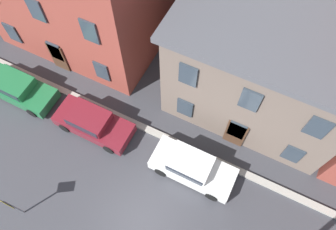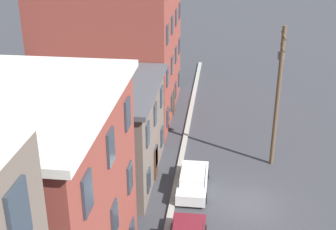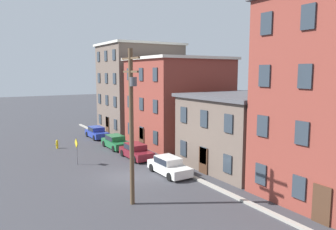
% 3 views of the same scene
% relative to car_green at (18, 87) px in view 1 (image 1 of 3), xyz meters
% --- Properties ---
extents(ground_plane, '(200.00, 200.00, 0.00)m').
position_rel_car_green_xyz_m(ground_plane, '(10.00, -3.24, -0.75)').
color(ground_plane, '#38383D').
extents(kerb_strip, '(56.00, 0.36, 0.16)m').
position_rel_car_green_xyz_m(kerb_strip, '(10.00, 1.26, -0.67)').
color(kerb_strip, '#9E998E').
rests_on(kerb_strip, ground_plane).
extents(apartment_far, '(9.42, 9.81, 6.47)m').
position_rel_car_green_xyz_m(apartment_far, '(12.48, 7.41, 2.50)').
color(apartment_far, '#66564C').
rests_on(apartment_far, ground_plane).
extents(car_green, '(4.40, 1.92, 1.43)m').
position_rel_car_green_xyz_m(car_green, '(0.00, 0.00, 0.00)').
color(car_green, '#1E6638').
rests_on(car_green, ground_plane).
extents(car_maroon, '(4.40, 1.92, 1.43)m').
position_rel_car_green_xyz_m(car_maroon, '(5.13, 0.04, 0.00)').
color(car_maroon, maroon).
rests_on(car_maroon, ground_plane).
extents(car_white, '(4.40, 1.92, 1.43)m').
position_rel_car_green_xyz_m(car_white, '(11.14, 0.15, 0.00)').
color(car_white, silver).
rests_on(car_white, ground_plane).
extents(caution_sign, '(0.96, 0.08, 2.51)m').
position_rel_car_green_xyz_m(caution_sign, '(4.48, -5.60, 0.93)').
color(caution_sign, slate).
rests_on(caution_sign, ground_plane).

